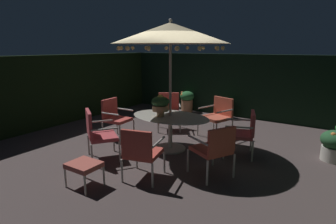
{
  "coord_description": "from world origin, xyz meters",
  "views": [
    {
      "loc": [
        3.27,
        -5.03,
        2.21
      ],
      "look_at": [
        0.1,
        -0.29,
        0.86
      ],
      "focal_mm": 29.49,
      "sensor_mm": 36.0,
      "label": 1
    }
  ],
  "objects_px": {
    "patio_chair_southwest": "(218,114)",
    "potted_plant_front_corner": "(187,100)",
    "patio_chair_east": "(141,150)",
    "patio_chair_southeast": "(215,147)",
    "patio_chair_south": "(244,130)",
    "patio_chair_west": "(169,108)",
    "potted_plant_back_right": "(227,108)",
    "potted_plant_back_center": "(335,145)",
    "ottoman_footrest": "(84,166)",
    "patio_chair_north": "(115,116)",
    "patio_umbrella": "(170,33)",
    "patio_chair_northeast": "(97,132)",
    "centerpiece_planter": "(160,104)",
    "patio_dining_table": "(170,123)"
  },
  "relations": [
    {
      "from": "patio_chair_north",
      "to": "ottoman_footrest",
      "type": "relative_size",
      "value": 1.95
    },
    {
      "from": "patio_chair_northeast",
      "to": "patio_chair_south",
      "type": "bearing_deg",
      "value": 37.42
    },
    {
      "from": "ottoman_footrest",
      "to": "potted_plant_back_center",
      "type": "bearing_deg",
      "value": 46.44
    },
    {
      "from": "patio_chair_north",
      "to": "patio_chair_southeast",
      "type": "distance_m",
      "value": 2.97
    },
    {
      "from": "patio_chair_south",
      "to": "potted_plant_back_right",
      "type": "bearing_deg",
      "value": 118.02
    },
    {
      "from": "patio_chair_southeast",
      "to": "potted_plant_front_corner",
      "type": "height_order",
      "value": "patio_chair_southeast"
    },
    {
      "from": "patio_chair_northeast",
      "to": "potted_plant_back_center",
      "type": "height_order",
      "value": "patio_chair_northeast"
    },
    {
      "from": "patio_umbrella",
      "to": "patio_dining_table",
      "type": "bearing_deg",
      "value": 19.91
    },
    {
      "from": "patio_dining_table",
      "to": "potted_plant_front_corner",
      "type": "bearing_deg",
      "value": 114.09
    },
    {
      "from": "centerpiece_planter",
      "to": "patio_chair_northeast",
      "type": "distance_m",
      "value": 1.42
    },
    {
      "from": "patio_chair_north",
      "to": "potted_plant_front_corner",
      "type": "height_order",
      "value": "patio_chair_north"
    },
    {
      "from": "patio_umbrella",
      "to": "patio_chair_southwest",
      "type": "bearing_deg",
      "value": 72.11
    },
    {
      "from": "patio_umbrella",
      "to": "patio_chair_northeast",
      "type": "height_order",
      "value": "patio_umbrella"
    },
    {
      "from": "patio_chair_north",
      "to": "potted_plant_front_corner",
      "type": "distance_m",
      "value": 3.47
    },
    {
      "from": "patio_chair_south",
      "to": "patio_chair_west",
      "type": "relative_size",
      "value": 0.95
    },
    {
      "from": "patio_chair_northeast",
      "to": "potted_plant_back_center",
      "type": "relative_size",
      "value": 1.63
    },
    {
      "from": "patio_chair_north",
      "to": "patio_chair_northeast",
      "type": "xyz_separation_m",
      "value": [
        0.65,
        -1.15,
        0.0
      ]
    },
    {
      "from": "patio_chair_south",
      "to": "patio_chair_southwest",
      "type": "relative_size",
      "value": 0.97
    },
    {
      "from": "patio_chair_east",
      "to": "patio_chair_north",
      "type": "bearing_deg",
      "value": 144.74
    },
    {
      "from": "patio_chair_east",
      "to": "patio_chair_southeast",
      "type": "relative_size",
      "value": 0.99
    },
    {
      "from": "patio_chair_east",
      "to": "patio_chair_west",
      "type": "relative_size",
      "value": 0.94
    },
    {
      "from": "patio_chair_northeast",
      "to": "patio_chair_southwest",
      "type": "height_order",
      "value": "patio_chair_northeast"
    },
    {
      "from": "patio_chair_southwest",
      "to": "potted_plant_front_corner",
      "type": "relative_size",
      "value": 1.34
    },
    {
      "from": "patio_chair_southwest",
      "to": "patio_chair_east",
      "type": "bearing_deg",
      "value": -91.42
    },
    {
      "from": "patio_chair_east",
      "to": "potted_plant_front_corner",
      "type": "xyz_separation_m",
      "value": [
        -1.9,
        4.84,
        -0.13
      ]
    },
    {
      "from": "patio_umbrella",
      "to": "ottoman_footrest",
      "type": "height_order",
      "value": "patio_umbrella"
    },
    {
      "from": "patio_chair_east",
      "to": "patio_chair_south",
      "type": "distance_m",
      "value": 2.28
    },
    {
      "from": "patio_chair_south",
      "to": "patio_chair_southwest",
      "type": "distance_m",
      "value": 1.37
    },
    {
      "from": "patio_chair_southwest",
      "to": "potted_plant_back_right",
      "type": "height_order",
      "value": "patio_chair_southwest"
    },
    {
      "from": "centerpiece_planter",
      "to": "potted_plant_back_right",
      "type": "height_order",
      "value": "centerpiece_planter"
    },
    {
      "from": "patio_chair_southwest",
      "to": "patio_chair_south",
      "type": "bearing_deg",
      "value": -44.14
    },
    {
      "from": "potted_plant_back_right",
      "to": "potted_plant_back_center",
      "type": "height_order",
      "value": "potted_plant_back_right"
    },
    {
      "from": "patio_chair_east",
      "to": "potted_plant_front_corner",
      "type": "bearing_deg",
      "value": 111.42
    },
    {
      "from": "patio_dining_table",
      "to": "patio_chair_east",
      "type": "bearing_deg",
      "value": -74.93
    },
    {
      "from": "patio_chair_south",
      "to": "potted_plant_back_right",
      "type": "xyz_separation_m",
      "value": [
        -1.48,
        2.78,
        -0.24
      ]
    },
    {
      "from": "patio_chair_south",
      "to": "potted_plant_back_center",
      "type": "relative_size",
      "value": 1.51
    },
    {
      "from": "patio_umbrella",
      "to": "patio_chair_north",
      "type": "distance_m",
      "value": 2.45
    },
    {
      "from": "patio_chair_northeast",
      "to": "patio_chair_west",
      "type": "distance_m",
      "value": 2.55
    },
    {
      "from": "patio_chair_southeast",
      "to": "patio_chair_west",
      "type": "relative_size",
      "value": 0.95
    },
    {
      "from": "patio_dining_table",
      "to": "potted_plant_back_right",
      "type": "xyz_separation_m",
      "value": [
        -0.02,
        3.31,
        -0.29
      ]
    },
    {
      "from": "patio_chair_northeast",
      "to": "centerpiece_planter",
      "type": "bearing_deg",
      "value": 56.46
    },
    {
      "from": "patio_chair_west",
      "to": "potted_plant_front_corner",
      "type": "xyz_separation_m",
      "value": [
        -0.62,
        2.07,
        -0.17
      ]
    },
    {
      "from": "patio_chair_northeast",
      "to": "potted_plant_front_corner",
      "type": "xyz_separation_m",
      "value": [
        -0.6,
        4.62,
        -0.17
      ]
    },
    {
      "from": "patio_chair_east",
      "to": "potted_plant_back_right",
      "type": "bearing_deg",
      "value": 95.07
    },
    {
      "from": "patio_chair_northeast",
      "to": "patio_chair_southwest",
      "type": "xyz_separation_m",
      "value": [
        1.37,
        2.75,
        -0.01
      ]
    },
    {
      "from": "patio_chair_east",
      "to": "patio_chair_southwest",
      "type": "relative_size",
      "value": 0.96
    },
    {
      "from": "patio_dining_table",
      "to": "ottoman_footrest",
      "type": "relative_size",
      "value": 3.59
    },
    {
      "from": "centerpiece_planter",
      "to": "ottoman_footrest",
      "type": "distance_m",
      "value": 2.14
    },
    {
      "from": "patio_dining_table",
      "to": "ottoman_footrest",
      "type": "distance_m",
      "value": 2.2
    },
    {
      "from": "ottoman_footrest",
      "to": "patio_chair_south",
      "type": "bearing_deg",
      "value": 58.14
    }
  ]
}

